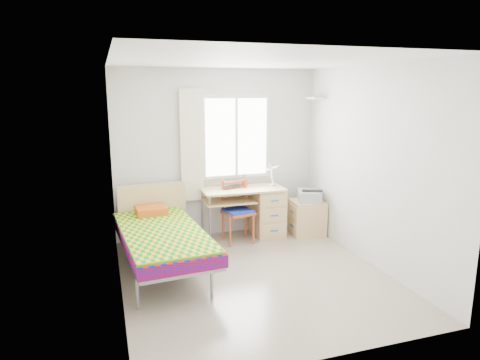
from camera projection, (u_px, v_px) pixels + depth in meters
name	position (u px, v px, depth m)	size (l,w,h in m)	color
floor	(255.00, 276.00, 5.33)	(3.50, 3.50, 0.00)	#BCAD93
ceiling	(257.00, 61.00, 4.79)	(3.50, 3.50, 0.00)	white
wall_back	(218.00, 154.00, 6.68)	(3.20, 3.20, 0.00)	silver
wall_left	(115.00, 183.00, 4.57)	(3.50, 3.50, 0.00)	silver
wall_right	(372.00, 167.00, 5.54)	(3.50, 3.50, 0.00)	silver
window	(236.00, 137.00, 6.70)	(1.10, 0.04, 1.30)	white
curtain	(192.00, 146.00, 6.46)	(0.35, 0.05, 1.70)	white
floating_shelf	(315.00, 98.00, 6.63)	(0.20, 0.32, 0.03)	white
bed	(161.00, 235.00, 5.51)	(1.16, 2.20, 0.92)	gray
desk	(263.00, 209.00, 6.76)	(1.28, 0.62, 0.79)	#D3BC6E
chair	(237.00, 207.00, 6.50)	(0.48, 0.48, 0.94)	#9C3D1E
cabinet	(307.00, 217.00, 6.84)	(0.55, 0.49, 0.55)	tan
printer	(309.00, 195.00, 6.76)	(0.48, 0.51, 0.18)	#9EA0A5
laptop	(234.00, 187.00, 6.59)	(0.34, 0.22, 0.03)	black
pen_cup	(244.00, 182.00, 6.76)	(0.09, 0.09, 0.11)	#DC5818
task_lamp	(271.00, 172.00, 6.57)	(0.22, 0.32, 0.40)	white
book	(234.00, 202.00, 6.56)	(0.17, 0.24, 0.02)	gray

